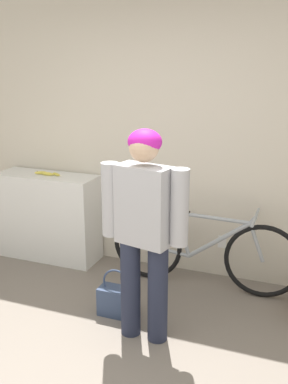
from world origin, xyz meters
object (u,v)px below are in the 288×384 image
(handbag, at_px, (116,300))
(banana, at_px, (48,174))
(bicycle, at_px, (202,250))
(person, at_px, (144,223))

(handbag, bearing_deg, banana, 144.54)
(bicycle, height_order, handbag, bicycle)
(person, height_order, bicycle, person)
(bicycle, relative_size, handbag, 4.30)
(person, relative_size, handbag, 3.89)
(person, height_order, handbag, person)
(person, distance_m, bicycle, 1.08)
(banana, xyz_separation_m, handbag, (1.11, -0.79, -0.78))
(bicycle, relative_size, banana, 5.62)
(bicycle, height_order, banana, banana)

